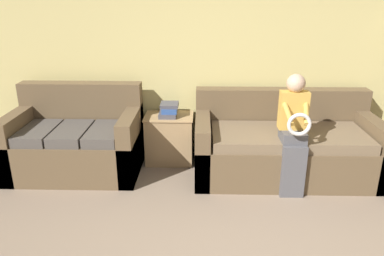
{
  "coord_description": "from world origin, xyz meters",
  "views": [
    {
      "loc": [
        -0.38,
        -1.78,
        1.98
      ],
      "look_at": [
        -0.47,
        1.62,
        0.74
      ],
      "focal_mm": 35.0,
      "sensor_mm": 36.0,
      "label": 1
    }
  ],
  "objects_px": {
    "couch_main": "(284,146)",
    "couch_side": "(77,142)",
    "book_stack": "(169,110)",
    "side_shelf": "(169,138)",
    "child_left_seated": "(294,129)"
  },
  "relations": [
    {
      "from": "couch_main",
      "to": "side_shelf",
      "type": "xyz_separation_m",
      "value": [
        -1.34,
        0.28,
        -0.02
      ]
    },
    {
      "from": "couch_side",
      "to": "book_stack",
      "type": "height_order",
      "value": "couch_side"
    },
    {
      "from": "couch_main",
      "to": "side_shelf",
      "type": "relative_size",
      "value": 3.44
    },
    {
      "from": "couch_main",
      "to": "child_left_seated",
      "type": "xyz_separation_m",
      "value": [
        -0.02,
        -0.41,
        0.36
      ]
    },
    {
      "from": "couch_main",
      "to": "side_shelf",
      "type": "height_order",
      "value": "couch_main"
    },
    {
      "from": "couch_main",
      "to": "couch_side",
      "type": "xyz_separation_m",
      "value": [
        -2.38,
        0.0,
        0.02
      ]
    },
    {
      "from": "couch_side",
      "to": "side_shelf",
      "type": "distance_m",
      "value": 1.08
    },
    {
      "from": "couch_side",
      "to": "side_shelf",
      "type": "height_order",
      "value": "couch_side"
    },
    {
      "from": "couch_main",
      "to": "side_shelf",
      "type": "distance_m",
      "value": 1.37
    },
    {
      "from": "couch_side",
      "to": "book_stack",
      "type": "bearing_deg",
      "value": 15.11
    },
    {
      "from": "couch_main",
      "to": "book_stack",
      "type": "height_order",
      "value": "couch_main"
    },
    {
      "from": "couch_side",
      "to": "book_stack",
      "type": "distance_m",
      "value": 1.13
    },
    {
      "from": "couch_side",
      "to": "book_stack",
      "type": "relative_size",
      "value": 4.5
    },
    {
      "from": "couch_main",
      "to": "child_left_seated",
      "type": "bearing_deg",
      "value": -93.03
    },
    {
      "from": "side_shelf",
      "to": "child_left_seated",
      "type": "bearing_deg",
      "value": -27.83
    }
  ]
}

